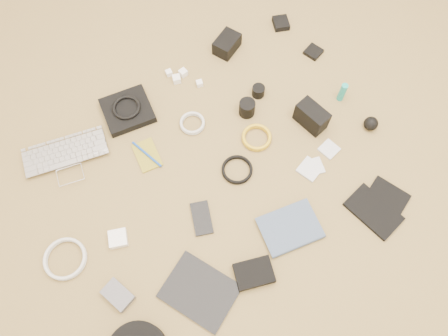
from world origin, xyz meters
TOP-DOWN VIEW (x-y plane):
  - laptop at (-0.47, 0.37)m, footprint 0.38×0.30m
  - headphone_pouch at (-0.16, 0.44)m, footprint 0.22×0.21m
  - headphones at (-0.16, 0.44)m, footprint 0.15×0.15m
  - charger_a at (0.09, 0.47)m, footprint 0.04×0.04m
  - charger_b at (0.08, 0.51)m, footprint 0.03×0.03m
  - charger_c at (0.14, 0.48)m, footprint 0.03×0.03m
  - charger_d at (0.17, 0.39)m, footprint 0.03×0.03m
  - dslr_camera at (0.37, 0.49)m, footprint 0.14×0.12m
  - lens_pouch at (0.66, 0.46)m, footprint 0.09×0.10m
  - notebook_olive at (-0.19, 0.23)m, footprint 0.11×0.15m
  - pen_blue at (-0.19, 0.23)m, footprint 0.05×0.16m
  - cable_white_a at (0.03, 0.24)m, footprint 0.13×0.13m
  - lens_a at (0.25, 0.17)m, footprint 0.08×0.08m
  - lens_b at (0.35, 0.21)m, footprint 0.06×0.06m
  - card_reader at (0.68, 0.25)m, footprint 0.08×0.08m
  - power_brick at (-0.45, -0.02)m, footprint 0.08×0.08m
  - cable_white_b at (-0.64, 0.02)m, footprint 0.17×0.17m
  - cable_black at (0.07, -0.03)m, footprint 0.15×0.15m
  - cable_yellow at (0.22, 0.04)m, footprint 0.15×0.15m
  - flash at (0.44, -0.02)m, footprint 0.09×0.14m
  - lens_cleaner at (0.62, 0.00)m, footprint 0.03×0.03m
  - battery_charger at (-0.55, -0.19)m, footprint 0.10×0.12m
  - tablet at (-0.30, -0.34)m, footprint 0.27×0.30m
  - phone at (-0.15, -0.12)m, footprint 0.11×0.15m
  - filter_case_left at (0.31, -0.19)m, footprint 0.10×0.10m
  - filter_case_mid at (0.33, -0.19)m, footprint 0.09×0.09m
  - filter_case_right at (0.43, -0.16)m, footprint 0.08×0.08m
  - air_blower at (0.63, -0.17)m, footprint 0.06×0.06m
  - drive_case at (-0.11, -0.40)m, footprint 0.16×0.13m
  - paperback at (0.08, -0.41)m, footprint 0.24×0.20m
  - notebook_black_a at (0.40, -0.46)m, footprint 0.16×0.22m
  - notebook_black_b at (0.49, -0.44)m, footprint 0.14×0.17m

SIDE VIEW (x-z plane):
  - notebook_olive at x=-0.19m, z-range 0.00..0.01m
  - filter_case_right at x=0.43m, z-range 0.00..0.01m
  - filter_case_mid at x=0.33m, z-range 0.00..0.01m
  - phone at x=-0.15m, z-range 0.00..0.01m
  - tablet at x=-0.30m, z-range 0.00..0.01m
  - cable_black at x=0.07m, z-range 0.00..0.01m
  - filter_case_left at x=0.31m, z-range 0.00..0.01m
  - notebook_black_b at x=0.49m, z-range 0.00..0.01m
  - cable_white_a at x=0.03m, z-range 0.00..0.01m
  - cable_white_b at x=-0.64m, z-range 0.00..0.01m
  - cable_yellow at x=0.22m, z-range 0.00..0.01m
  - notebook_black_a at x=0.40m, z-range 0.00..0.01m
  - card_reader at x=0.68m, z-range 0.00..0.02m
  - paperback at x=0.08m, z-range 0.00..0.02m
  - charger_b at x=0.08m, z-range 0.00..0.02m
  - charger_d at x=0.17m, z-range 0.00..0.02m
  - pen_blue at x=-0.19m, z-range 0.01..0.02m
  - laptop at x=-0.47m, z-range 0.00..0.03m
  - lens_pouch at x=0.66m, z-range 0.00..0.03m
  - power_brick at x=-0.45m, z-range 0.00..0.03m
  - charger_c at x=0.14m, z-range 0.00..0.03m
  - battery_charger at x=-0.55m, z-range 0.00..0.03m
  - charger_a at x=0.09m, z-range 0.00..0.03m
  - drive_case at x=-0.11m, z-range 0.00..0.03m
  - headphone_pouch at x=-0.16m, z-range 0.00..0.03m
  - lens_b at x=0.35m, z-range 0.00..0.05m
  - air_blower at x=0.63m, z-range 0.00..0.06m
  - dslr_camera at x=0.37m, z-range 0.00..0.07m
  - lens_a at x=0.25m, z-range 0.00..0.07m
  - headphones at x=-0.16m, z-range 0.03..0.05m
  - lens_cleaner at x=0.62m, z-range 0.00..0.10m
  - flash at x=0.44m, z-range 0.00..0.10m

